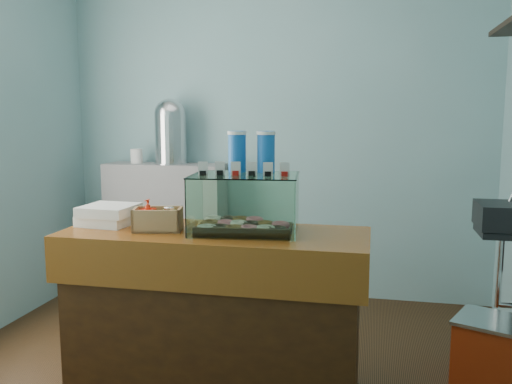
% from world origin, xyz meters
% --- Properties ---
extents(ground, '(3.50, 3.50, 0.00)m').
position_xyz_m(ground, '(0.00, 0.00, 0.00)').
color(ground, black).
rests_on(ground, ground).
extents(room_shell, '(3.54, 3.04, 2.82)m').
position_xyz_m(room_shell, '(0.03, 0.01, 1.71)').
color(room_shell, '#72A1A6').
rests_on(room_shell, ground).
extents(counter, '(1.60, 0.60, 0.90)m').
position_xyz_m(counter, '(0.00, -0.25, 0.46)').
color(counter, '#40220C').
rests_on(counter, ground).
extents(back_shelf, '(1.00, 0.32, 1.10)m').
position_xyz_m(back_shelf, '(-0.90, 1.32, 0.55)').
color(back_shelf, gray).
rests_on(back_shelf, ground).
extents(display_case, '(0.59, 0.46, 0.52)m').
position_xyz_m(display_case, '(0.15, -0.19, 1.06)').
color(display_case, '#331E0F').
rests_on(display_case, counter).
extents(condiment_crate, '(0.28, 0.20, 0.17)m').
position_xyz_m(condiment_crate, '(-0.30, -0.30, 0.96)').
color(condiment_crate, tan).
rests_on(condiment_crate, counter).
extents(pastry_boxes, '(0.30, 0.30, 0.11)m').
position_xyz_m(pastry_boxes, '(-0.62, -0.20, 0.95)').
color(pastry_boxes, white).
rests_on(pastry_boxes, counter).
extents(coffee_urn, '(0.29, 0.29, 0.54)m').
position_xyz_m(coffee_urn, '(-0.84, 1.32, 1.38)').
color(coffee_urn, silver).
rests_on(coffee_urn, back_shelf).
extents(red_cooler, '(0.55, 0.50, 0.40)m').
position_xyz_m(red_cooler, '(1.50, 0.11, 0.20)').
color(red_cooler, '#AC2D0D').
rests_on(red_cooler, ground).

